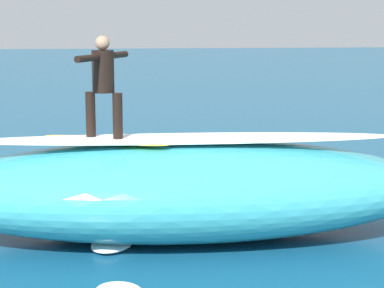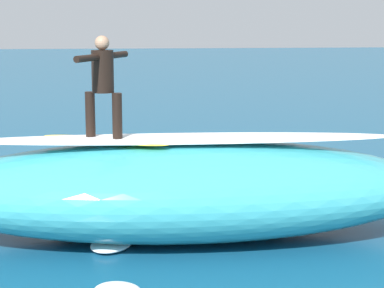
{
  "view_description": "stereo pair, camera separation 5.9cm",
  "coord_description": "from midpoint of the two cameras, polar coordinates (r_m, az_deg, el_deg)",
  "views": [
    {
      "loc": [
        1.47,
        13.46,
        3.6
      ],
      "look_at": [
        0.16,
        0.72,
        1.26
      ],
      "focal_mm": 67.97,
      "sensor_mm": 36.0,
      "label": 1
    },
    {
      "loc": [
        1.42,
        13.47,
        3.6
      ],
      "look_at": [
        0.16,
        0.72,
        1.26
      ],
      "focal_mm": 67.97,
      "sensor_mm": 36.0,
      "label": 2
    }
  ],
  "objects": [
    {
      "name": "ground_plane",
      "position": [
        14.01,
        0.24,
        -4.56
      ],
      "size": [
        120.0,
        120.0,
        0.0
      ],
      "primitive_type": "plane",
      "color": "#145175"
    },
    {
      "name": "wave_crest",
      "position": [
        11.66,
        -0.99,
        -3.61
      ],
      "size": [
        8.18,
        3.05,
        1.58
      ],
      "primitive_type": "ellipsoid",
      "rotation": [
        0.0,
        0.0,
        -0.02
      ],
      "color": "teal",
      "rests_on": "ground_plane"
    },
    {
      "name": "wave_foam_lip",
      "position": [
        11.49,
        -1.0,
        0.42
      ],
      "size": [
        6.93,
        1.15,
        0.08
      ],
      "primitive_type": "ellipsoid",
      "rotation": [
        0.0,
        0.0,
        -0.02
      ],
      "color": "white",
      "rests_on": "wave_crest"
    },
    {
      "name": "surfboard_riding",
      "position": [
        11.47,
        -7.02,
        0.29
      ],
      "size": [
        2.19,
        1.49,
        0.07
      ],
      "primitive_type": "ellipsoid",
      "rotation": [
        0.0,
        0.0,
        -0.49
      ],
      "color": "yellow",
      "rests_on": "wave_crest"
    },
    {
      "name": "surfer_riding",
      "position": [
        11.35,
        -7.13,
        5.08
      ],
      "size": [
        0.81,
        1.38,
        1.6
      ],
      "rotation": [
        0.0,
        0.0,
        -0.49
      ],
      "color": "black",
      "rests_on": "surfboard_riding"
    },
    {
      "name": "surfboard_paddling",
      "position": [
        14.89,
        5.19,
        -3.53
      ],
      "size": [
        2.19,
        0.54,
        0.09
      ],
      "primitive_type": "ellipsoid",
      "rotation": [
        0.0,
        0.0,
        -0.01
      ],
      "color": "silver",
      "rests_on": "ground_plane"
    },
    {
      "name": "surfer_paddling",
      "position": [
        14.87,
        5.68,
        -2.86
      ],
      "size": [
        1.66,
        0.3,
        0.3
      ],
      "rotation": [
        0.0,
        0.0,
        -0.01
      ],
      "color": "black",
      "rests_on": "surfboard_paddling"
    },
    {
      "name": "foam_patch_near",
      "position": [
        12.85,
        -9.09,
        -5.67
      ],
      "size": [
        1.22,
        1.2,
        0.17
      ],
      "primitive_type": "ellipsoid",
      "rotation": [
        0.0,
        0.0,
        0.27
      ],
      "color": "white",
      "rests_on": "ground_plane"
    },
    {
      "name": "foam_patch_far",
      "position": [
        11.41,
        -6.38,
        -7.77
      ],
      "size": [
        0.91,
        1.09,
        0.13
      ],
      "primitive_type": "ellipsoid",
      "rotation": [
        0.0,
        0.0,
        1.2
      ],
      "color": "white",
      "rests_on": "ground_plane"
    }
  ]
}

